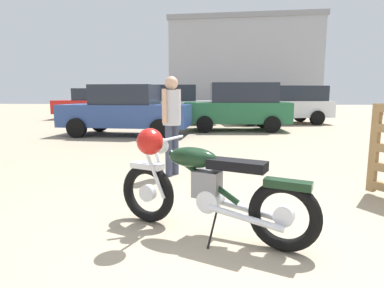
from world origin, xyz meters
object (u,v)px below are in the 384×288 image
(white_estate_far, at_px, (238,106))
(blue_hatchback_right, at_px, (95,104))
(bystander, at_px, (172,115))
(vintage_motorcycle, at_px, (203,186))
(silver_sedan_mid, at_px, (126,110))
(red_hatchback_near, at_px, (280,103))
(pale_sedan_back, at_px, (173,104))

(white_estate_far, relative_size, blue_hatchback_right, 0.92)
(bystander, relative_size, white_estate_far, 0.42)
(vintage_motorcycle, distance_m, blue_hatchback_right, 15.92)
(silver_sedan_mid, bearing_deg, red_hatchback_near, 42.36)
(silver_sedan_mid, distance_m, white_estate_far, 4.22)
(bystander, xyz_separation_m, white_estate_far, (1.51, 7.04, -0.10))
(white_estate_far, bearing_deg, blue_hatchback_right, -37.42)
(red_hatchback_near, relative_size, white_estate_far, 1.24)
(silver_sedan_mid, height_order, blue_hatchback_right, same)
(vintage_motorcycle, distance_m, silver_sedan_mid, 8.09)
(vintage_motorcycle, bearing_deg, blue_hatchback_right, -42.29)
(vintage_motorcycle, distance_m, white_estate_far, 9.38)
(pale_sedan_back, relative_size, white_estate_far, 1.01)
(white_estate_far, bearing_deg, bystander, 74.17)
(bystander, xyz_separation_m, red_hatchback_near, (3.62, 10.01, -0.08))
(vintage_motorcycle, distance_m, pale_sedan_back, 12.04)
(bystander, height_order, red_hatchback_near, red_hatchback_near)
(silver_sedan_mid, relative_size, pale_sedan_back, 1.06)
(red_hatchback_near, distance_m, white_estate_far, 3.65)
(silver_sedan_mid, xyz_separation_m, pale_sedan_back, (0.95, 4.33, 0.08))
(vintage_motorcycle, bearing_deg, red_hatchback_near, -81.02)
(pale_sedan_back, bearing_deg, bystander, -88.20)
(red_hatchback_near, distance_m, blue_hatchback_right, 9.96)
(blue_hatchback_right, bearing_deg, vintage_motorcycle, 108.98)
(silver_sedan_mid, distance_m, blue_hatchback_right, 7.87)
(white_estate_far, xyz_separation_m, blue_hatchback_right, (-7.63, 5.08, -0.08))
(white_estate_far, bearing_deg, silver_sedan_mid, 21.57)
(pale_sedan_back, xyz_separation_m, blue_hatchback_right, (-4.76, 2.55, -0.08))
(silver_sedan_mid, xyz_separation_m, red_hatchback_near, (5.92, 4.78, 0.10))
(vintage_motorcycle, height_order, bystander, bystander)
(bystander, distance_m, pale_sedan_back, 9.66)
(silver_sedan_mid, bearing_deg, vintage_motorcycle, -65.21)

